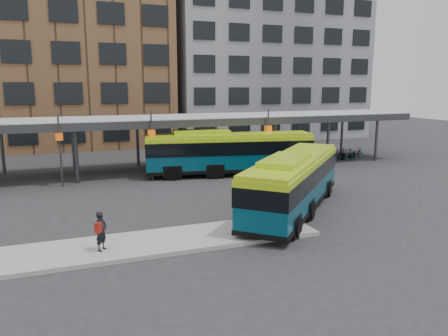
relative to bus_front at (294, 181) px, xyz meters
The scene contains 9 objects.
ground 2.95m from the bus_front, 163.31° to the left, with size 120.00×120.00×0.00m, color #28282B.
boarding_island 8.32m from the bus_front, 163.65° to the right, with size 14.00×3.00×0.18m, color gray.
canopy 13.96m from the bus_front, 100.01° to the left, with size 40.00×6.53×4.80m.
building_brick 36.18m from the bus_front, 110.67° to the left, with size 26.00×14.00×22.00m, color brown.
building_grey 36.41m from the bus_front, 67.33° to the left, with size 24.00×14.00×20.00m, color slate.
bus_front is the anchor object (origin of this frame).
bus_rear 10.14m from the bus_front, 88.40° to the left, with size 12.47×4.83×3.36m.
pedestrian 10.43m from the bus_front, 165.37° to the right, with size 0.65×0.68×1.57m.
bike_rack 17.10m from the bus_front, 48.06° to the left, with size 7.09×1.72×1.02m.
Camera 1 is at (-9.05, -20.25, 6.58)m, focal length 35.00 mm.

